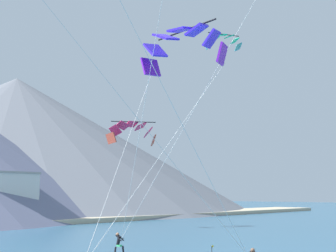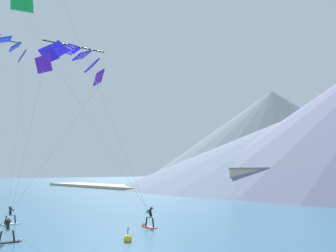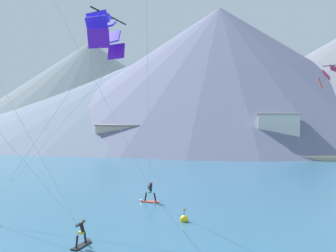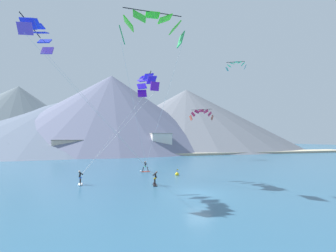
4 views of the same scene
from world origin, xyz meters
name	(u,v)px [view 1 (image 1 of 4)]	position (x,y,z in m)	size (l,w,h in m)	color
kitesurfer_near_trail	(117,251)	(-2.46, 15.56, 0.52)	(1.76, 0.59, 1.76)	#E54C33
parafoil_kite_mid_center	(182,45)	(-3.53, 8.92, 12.85)	(9.04, 5.57, 12.67)	#6C19BB
parafoil_kite_distant_high_outer	(132,131)	(17.02, 34.91, 12.17)	(6.39, 4.13, 3.00)	#AB4231
parafoil_kite_distant_low_drift	(222,40)	(19.86, 22.66, 22.13)	(4.26, 3.68, 1.94)	teal
shore_building_promenade_mid	(9,198)	(10.26, 52.61, 3.65)	(6.97, 5.03, 7.27)	silver
mountain_peak_central_summit	(14,143)	(41.17, 106.83, 17.81)	(124.46, 124.46, 35.63)	slate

